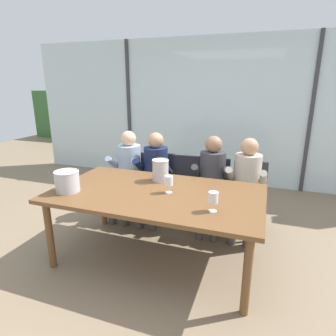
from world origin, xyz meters
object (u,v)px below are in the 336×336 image
object	(u,v)px
person_pale_blue_shirt	(127,169)
ice_bucket_primary	(160,170)
wine_glass_by_left_taster	(213,198)
person_beige_jumper	(246,181)
person_charcoal_jacket	(212,178)
chair_right_of_center	(212,186)
ice_bucket_secondary	(67,181)
chair_near_window_right	(248,190)
chair_left_of_center	(159,180)
chair_center	(186,183)
wine_glass_near_bucket	(169,181)
dining_table	(157,198)
person_navy_polo	(154,172)
chair_near_curtain	(131,178)

from	to	relation	value
person_pale_blue_shirt	ice_bucket_primary	size ratio (longest dim) A/B	4.91
ice_bucket_primary	wine_glass_by_left_taster	size ratio (longest dim) A/B	1.39
person_beige_jumper	ice_bucket_primary	xyz separation A→B (m)	(-0.90, -0.53, 0.21)
person_charcoal_jacket	chair_right_of_center	bearing A→B (deg)	93.38
person_beige_jumper	ice_bucket_secondary	bearing A→B (deg)	-143.82
ice_bucket_secondary	chair_right_of_center	bearing A→B (deg)	47.05
ice_bucket_secondary	chair_near_window_right	bearing A→B (deg)	37.95
chair_left_of_center	person_charcoal_jacket	world-z (taller)	person_charcoal_jacket
chair_center	chair_near_window_right	bearing A→B (deg)	-2.83
chair_near_window_right	wine_glass_near_bucket	xyz separation A→B (m)	(-0.71, -1.00, 0.37)
wine_glass_by_left_taster	chair_near_window_right	bearing A→B (deg)	80.56
wine_glass_near_bucket	ice_bucket_primary	bearing A→B (deg)	123.29
dining_table	chair_center	world-z (taller)	chair_center
person_pale_blue_shirt	ice_bucket_secondary	distance (m)	1.17
dining_table	chair_center	bearing A→B (deg)	88.54
chair_near_window_right	person_beige_jumper	bearing A→B (deg)	-91.69
ice_bucket_primary	wine_glass_near_bucket	xyz separation A→B (m)	(0.21, -0.31, -0.01)
ice_bucket_secondary	wine_glass_by_left_taster	size ratio (longest dim) A/B	1.41
person_pale_blue_shirt	chair_near_window_right	bearing A→B (deg)	3.22
chair_center	person_navy_polo	world-z (taller)	person_navy_polo
person_beige_jumper	wine_glass_by_left_taster	bearing A→B (deg)	-98.37
chair_left_of_center	ice_bucket_secondary	bearing A→B (deg)	-114.14
dining_table	person_pale_blue_shirt	distance (m)	1.17
dining_table	chair_left_of_center	size ratio (longest dim) A/B	2.41
person_beige_jumper	wine_glass_near_bucket	bearing A→B (deg)	-127.68
chair_right_of_center	person_beige_jumper	bearing A→B (deg)	-17.23
chair_near_curtain	person_charcoal_jacket	size ratio (longest dim) A/B	0.73
chair_left_of_center	person_pale_blue_shirt	bearing A→B (deg)	-162.72
chair_near_curtain	wine_glass_near_bucket	xyz separation A→B (m)	(0.92, -0.97, 0.37)
wine_glass_by_left_taster	ice_bucket_secondary	bearing A→B (deg)	-179.28
ice_bucket_primary	ice_bucket_secondary	distance (m)	0.98
chair_center	person_navy_polo	size ratio (longest dim) A/B	0.73
person_pale_blue_shirt	person_navy_polo	size ratio (longest dim) A/B	1.00
chair_near_curtain	wine_glass_by_left_taster	xyz separation A→B (m)	(1.41, -1.25, 0.38)
person_navy_polo	person_beige_jumper	distance (m)	1.19
chair_left_of_center	wine_glass_near_bucket	world-z (taller)	wine_glass_near_bucket
person_pale_blue_shirt	person_navy_polo	world-z (taller)	same
chair_near_window_right	ice_bucket_primary	distance (m)	1.21
dining_table	wine_glass_near_bucket	bearing A→B (deg)	8.91
chair_left_of_center	person_navy_polo	bearing A→B (deg)	-95.43
person_beige_jumper	ice_bucket_secondary	xyz separation A→B (m)	(-1.66, -1.15, 0.19)
dining_table	person_navy_polo	world-z (taller)	person_navy_polo
person_navy_polo	chair_near_window_right	bearing A→B (deg)	5.91
person_beige_jumper	ice_bucket_primary	size ratio (longest dim) A/B	4.91
person_navy_polo	person_beige_jumper	bearing A→B (deg)	-1.41
person_beige_jumper	chair_left_of_center	bearing A→B (deg)	173.68
person_beige_jumper	person_navy_polo	bearing A→B (deg)	-178.63
chair_near_window_right	ice_bucket_secondary	distance (m)	2.16
chair_center	person_pale_blue_shirt	world-z (taller)	person_pale_blue_shirt
chair_near_window_right	person_pale_blue_shirt	world-z (taller)	person_pale_blue_shirt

